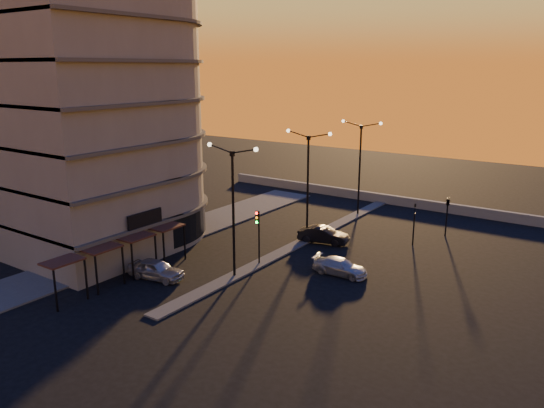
{
  "coord_description": "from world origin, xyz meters",
  "views": [
    {
      "loc": [
        22.44,
        -27.57,
        14.57
      ],
      "look_at": [
        -0.7,
        5.72,
        4.06
      ],
      "focal_mm": 35.0,
      "sensor_mm": 36.0,
      "label": 1
    }
  ],
  "objects": [
    {
      "name": "car_wagon",
      "position": [
        6.02,
        4.69,
        0.59
      ],
      "size": [
        4.14,
        1.84,
        1.18
      ],
      "primitive_type": "imported",
      "rotation": [
        0.0,
        0.0,
        1.62
      ],
      "color": "#B4B7BC",
      "rests_on": "ground"
    },
    {
      "name": "streetlamp_far",
      "position": [
        0.0,
        20.0,
        5.59
      ],
      "size": [
        4.32,
        0.32,
        9.51
      ],
      "color": "black",
      "rests_on": "ground"
    },
    {
      "name": "signal_east_a",
      "position": [
        8.0,
        14.0,
        1.93
      ],
      "size": [
        0.13,
        0.16,
        3.6
      ],
      "color": "black",
      "rests_on": "ground"
    },
    {
      "name": "car_sedan",
      "position": [
        1.5,
        10.21,
        0.7
      ],
      "size": [
        4.47,
        2.34,
        1.4
      ],
      "primitive_type": "imported",
      "rotation": [
        0.0,
        0.0,
        1.78
      ],
      "color": "black",
      "rests_on": "ground"
    },
    {
      "name": "car_hatchback",
      "position": [
        -4.32,
        -3.45,
        0.7
      ],
      "size": [
        4.36,
        2.36,
        1.41
      ],
      "primitive_type": "imported",
      "rotation": [
        0.0,
        0.0,
        1.75
      ],
      "color": "#ADAEB5",
      "rests_on": "ground"
    },
    {
      "name": "sidewalk_west",
      "position": [
        -10.5,
        4.0,
        0.06
      ],
      "size": [
        5.0,
        40.0,
        0.12
      ],
      "primitive_type": "cube",
      "color": "#454543",
      "rests_on": "ground"
    },
    {
      "name": "traffic_light_main",
      "position": [
        0.0,
        2.87,
        2.89
      ],
      "size": [
        0.28,
        0.44,
        4.25
      ],
      "color": "black",
      "rests_on": "ground"
    },
    {
      "name": "ground",
      "position": [
        0.0,
        0.0,
        0.0
      ],
      "size": [
        120.0,
        120.0,
        0.0
      ],
      "primitive_type": "plane",
      "color": "black",
      "rests_on": "ground"
    },
    {
      "name": "building",
      "position": [
        -14.0,
        0.03,
        11.91
      ],
      "size": [
        14.35,
        17.08,
        25.0
      ],
      "color": "slate",
      "rests_on": "ground"
    },
    {
      "name": "signal_east_b",
      "position": [
        9.5,
        18.0,
        3.1
      ],
      "size": [
        0.42,
        1.99,
        3.6
      ],
      "color": "black",
      "rests_on": "ground"
    },
    {
      "name": "streetlamp_mid",
      "position": [
        0.0,
        10.0,
        5.59
      ],
      "size": [
        4.32,
        0.32,
        9.51
      ],
      "color": "black",
      "rests_on": "ground"
    },
    {
      "name": "median",
      "position": [
        0.0,
        10.0,
        0.06
      ],
      "size": [
        1.2,
        36.0,
        0.12
      ],
      "primitive_type": "cube",
      "color": "#454543",
      "rests_on": "ground"
    },
    {
      "name": "parapet",
      "position": [
        2.0,
        26.0,
        0.5
      ],
      "size": [
        44.0,
        0.5,
        1.0
      ],
      "primitive_type": "cube",
      "color": "slate",
      "rests_on": "ground"
    },
    {
      "name": "streetlamp_near",
      "position": [
        0.0,
        0.0,
        5.59
      ],
      "size": [
        4.32,
        0.32,
        9.51
      ],
      "color": "black",
      "rests_on": "ground"
    }
  ]
}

